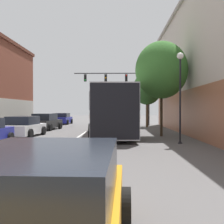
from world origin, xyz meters
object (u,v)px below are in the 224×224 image
Objects in this scene: traffic_signal_gantry at (123,84)px; street_tree_near at (161,70)px; hatchback_foreground at (32,221)px; street_lamp at (180,86)px; parked_car_left_far at (46,122)px; street_tree_far at (147,89)px; parked_car_left_mid at (62,119)px; parked_car_left_distant at (24,127)px; bus at (112,109)px.

street_tree_near reaches higher than traffic_signal_gantry.
traffic_signal_gantry is (1.38, 26.96, 4.01)m from hatchback_foreground.
street_tree_near reaches higher than street_lamp.
street_tree_near is (9.50, -5.34, 3.84)m from parked_car_left_far.
street_lamp is 4.19m from street_tree_near.
street_tree_far reaches higher than parked_car_left_far.
parked_car_left_mid is at bearing 125.06° from street_tree_near.
hatchback_foreground is 1.11× the size of parked_car_left_far.
street_lamp is 0.75× the size of street_tree_near.
street_lamp reaches higher than hatchback_foreground.
traffic_signal_gantry is 11.94m from street_tree_near.
parked_car_left_distant is 0.70× the size of street_tree_far.
parked_car_left_distant is (-5.53, 14.80, -0.01)m from hatchback_foreground.
street_tree_near is (3.41, -1.04, 2.69)m from bus.
parked_car_left_distant is (0.66, -14.71, -0.01)m from parked_car_left_mid.
street_tree_far is at bearing -25.48° from bus.
street_lamp reaches higher than bus.
street_tree_near reaches higher than hatchback_foreground.
bus is 2.99× the size of parked_car_left_mid.
traffic_signal_gantry is at bearing -8.22° from bus.
street_tree_far reaches higher than bus.
street_tree_near is (9.99, -14.24, 3.87)m from parked_car_left_mid.
bus is at bearing -118.17° from parked_car_left_far.
bus is at bearing -95.24° from traffic_signal_gantry.
street_lamp is at bearing -88.48° from street_tree_far.
street_lamp is at bearing -126.11° from parked_car_left_far.
parked_car_left_far is 10.30m from traffic_signal_gantry.
parked_car_left_mid is at bearing 161.32° from traffic_signal_gantry.
parked_car_left_distant is 0.60× the size of street_tree_near.
bus is 4.47m from street_tree_near.
hatchback_foreground is at bearing -157.51° from parked_car_left_far.
street_lamp is at bearing -84.62° from street_tree_near.
street_tree_far is (3.83, 24.59, 3.29)m from hatchback_foreground.
parked_car_left_far is 0.74× the size of street_tree_far.
bus is 1.36× the size of traffic_signal_gantry.
parked_car_left_distant is at bearing -171.35° from parked_car_left_far.
street_tree_far reaches higher than parked_car_left_distant.
street_tree_near reaches higher than parked_car_left_distant.
street_tree_far reaches higher than street_lamp.
street_tree_near is (2.43, -11.69, -0.14)m from traffic_signal_gantry.
traffic_signal_gantry is (7.06, 6.35, 3.98)m from parked_car_left_far.
hatchback_foreground is 30.16m from parked_car_left_mid.
bus is at bearing -0.05° from hatchback_foreground.
street_lamp is at bearing -79.82° from traffic_signal_gantry.
street_tree_near is at bearing -83.61° from parked_car_left_distant.
bus is 7.54m from parked_car_left_far.
street_lamp is at bearing -106.03° from parked_car_left_distant.
street_tree_far reaches higher than parked_car_left_mid.
parked_car_left_far is 0.64× the size of street_tree_near.
traffic_signal_gantry is 1.53× the size of street_tree_far.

